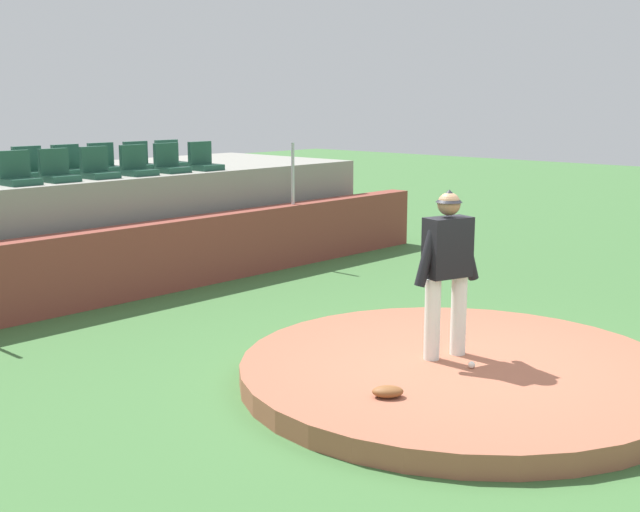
% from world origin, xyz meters
% --- Properties ---
extents(ground_plane, '(60.00, 60.00, 0.00)m').
position_xyz_m(ground_plane, '(0.00, 0.00, 0.00)').
color(ground_plane, '#3F6E38').
extents(pitchers_mound, '(4.74, 4.74, 0.23)m').
position_xyz_m(pitchers_mound, '(0.00, 0.00, 0.11)').
color(pitchers_mound, '#A35D45').
rests_on(pitchers_mound, ground_plane).
extents(pitcher, '(0.85, 0.41, 1.85)m').
position_xyz_m(pitcher, '(0.06, 0.23, 1.30)').
color(pitcher, white).
rests_on(pitcher, pitchers_mound).
extents(baseball, '(0.07, 0.07, 0.07)m').
position_xyz_m(baseball, '(-0.09, -0.21, 0.26)').
color(baseball, white).
rests_on(baseball, pitchers_mound).
extents(fielding_glove, '(0.35, 0.35, 0.11)m').
position_xyz_m(fielding_glove, '(-1.36, -0.09, 0.28)').
color(fielding_glove, brown).
rests_on(fielding_glove, pitchers_mound).
extents(brick_barrier, '(13.23, 0.40, 1.12)m').
position_xyz_m(brick_barrier, '(0.00, 5.84, 0.56)').
color(brick_barrier, brown).
rests_on(brick_barrier, ground_plane).
extents(fence_post_right, '(0.06, 0.06, 1.12)m').
position_xyz_m(fence_post_right, '(3.39, 5.84, 1.68)').
color(fence_post_right, silver).
rests_on(fence_post_right, brick_barrier).
extents(bleacher_platform, '(11.30, 3.80, 1.77)m').
position_xyz_m(bleacher_platform, '(0.00, 8.22, 0.89)').
color(bleacher_platform, gray).
rests_on(bleacher_platform, ground_plane).
extents(stadium_chair_1, '(0.48, 0.44, 0.50)m').
position_xyz_m(stadium_chair_1, '(-1.37, 6.84, 1.93)').
color(stadium_chair_1, '#214F3D').
rests_on(stadium_chair_1, bleacher_platform).
extents(stadium_chair_2, '(0.48, 0.44, 0.50)m').
position_xyz_m(stadium_chair_2, '(-0.72, 6.85, 1.93)').
color(stadium_chair_2, '#214F3D').
rests_on(stadium_chair_2, bleacher_platform).
extents(stadium_chair_3, '(0.48, 0.44, 0.50)m').
position_xyz_m(stadium_chair_3, '(-0.00, 6.88, 1.93)').
color(stadium_chair_3, '#214F3D').
rests_on(stadium_chair_3, bleacher_platform).
extents(stadium_chair_4, '(0.48, 0.44, 0.50)m').
position_xyz_m(stadium_chair_4, '(0.72, 6.84, 1.93)').
color(stadium_chair_4, '#214F3D').
rests_on(stadium_chair_4, bleacher_platform).
extents(stadium_chair_5, '(0.48, 0.44, 0.50)m').
position_xyz_m(stadium_chair_5, '(1.42, 6.87, 1.93)').
color(stadium_chair_5, '#214F3D').
rests_on(stadium_chair_5, bleacher_platform).
extents(stadium_chair_6, '(0.48, 0.44, 0.50)m').
position_xyz_m(stadium_chair_6, '(2.13, 6.83, 1.93)').
color(stadium_chair_6, '#214F3D').
rests_on(stadium_chair_6, bleacher_platform).
extents(stadium_chair_9, '(0.48, 0.44, 0.50)m').
position_xyz_m(stadium_chair_9, '(-0.68, 7.75, 1.93)').
color(stadium_chair_9, '#214F3D').
rests_on(stadium_chair_9, bleacher_platform).
extents(stadium_chair_10, '(0.48, 0.44, 0.50)m').
position_xyz_m(stadium_chair_10, '(0.00, 7.74, 1.93)').
color(stadium_chair_10, '#214F3D').
rests_on(stadium_chair_10, bleacher_platform).
extents(stadium_chair_11, '(0.48, 0.44, 0.50)m').
position_xyz_m(stadium_chair_11, '(0.70, 7.77, 1.93)').
color(stadium_chair_11, '#214F3D').
rests_on(stadium_chair_11, bleacher_platform).
extents(stadium_chair_12, '(0.48, 0.44, 0.50)m').
position_xyz_m(stadium_chair_12, '(1.39, 7.72, 1.93)').
color(stadium_chair_12, '#214F3D').
rests_on(stadium_chair_12, bleacher_platform).
extents(stadium_chair_13, '(0.48, 0.44, 0.50)m').
position_xyz_m(stadium_chair_13, '(2.09, 7.74, 1.93)').
color(stadium_chair_13, '#214F3D').
rests_on(stadium_chair_13, bleacher_platform).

